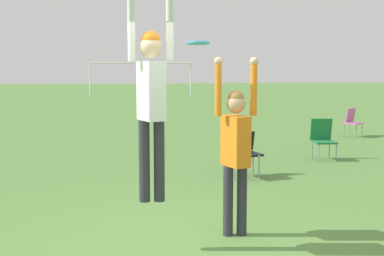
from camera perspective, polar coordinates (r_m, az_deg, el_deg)
name	(u,v)px	position (r m, az deg, el deg)	size (l,w,h in m)	color
ground_plane	(185,245)	(6.26, -0.78, -12.33)	(120.00, 120.00, 0.00)	#56843D
person_jumping	(151,91)	(5.81, -4.38, 3.93)	(0.51, 0.41, 2.27)	#2D2D38
person_defending	(236,142)	(6.36, 4.66, -1.52)	(0.53, 0.42, 2.14)	#2D2D38
frisbee	(198,43)	(6.05, 0.66, 9.05)	(0.26, 0.26, 0.04)	#2D9EDB
camping_chair_0	(243,150)	(9.93, 5.46, -2.33)	(0.67, 0.71, 0.82)	gray
camping_chair_1	(352,120)	(16.26, 16.69, 0.83)	(0.62, 0.69, 0.82)	gray
camping_chair_2	(323,136)	(12.08, 13.77, -0.87)	(0.50, 0.54, 0.89)	gray
soccer_goal	(141,69)	(37.54, -5.48, 6.24)	(7.10, 0.10, 2.35)	white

